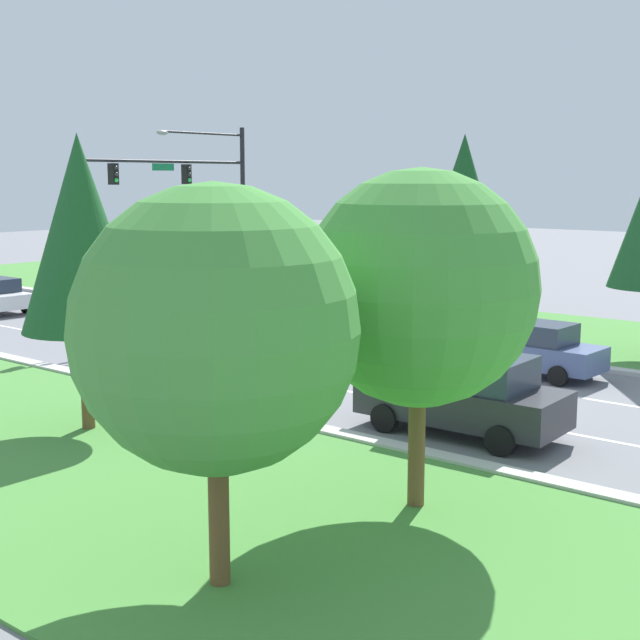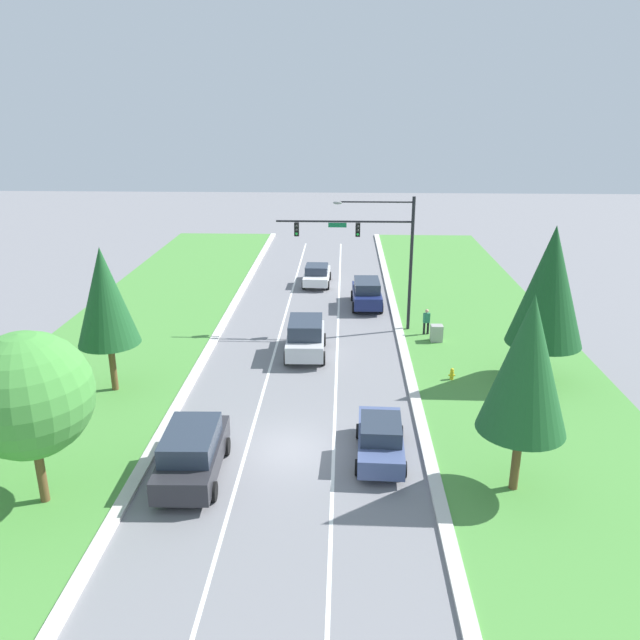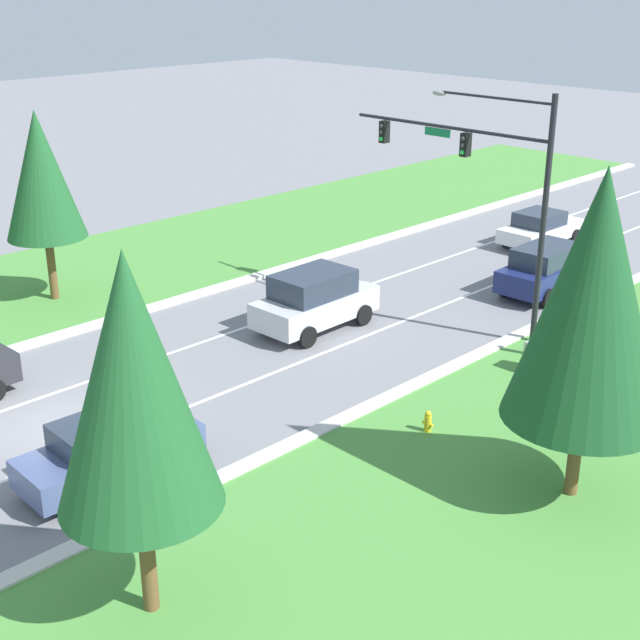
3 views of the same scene
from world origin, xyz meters
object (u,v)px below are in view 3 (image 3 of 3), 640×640
at_px(conifer_near_right_tree, 593,298).
at_px(conifer_mid_left_tree, 41,175).
at_px(conifer_far_right_tree, 133,384).
at_px(silver_suv, 314,300).
at_px(pedestrian, 545,332).
at_px(white_sedan, 541,228).
at_px(navy_suv, 546,268).
at_px(utility_cabinet, 538,358).
at_px(traffic_signal_mast, 487,172).
at_px(slate_blue_sedan, 108,451).
at_px(fire_hydrant, 428,422).

distance_m(conifer_near_right_tree, conifer_mid_left_tree, 21.41).
distance_m(conifer_near_right_tree, conifer_far_right_tree, 10.34).
bearing_deg(silver_suv, pedestrian, 24.33).
distance_m(white_sedan, conifer_far_right_tree, 29.14).
distance_m(navy_suv, utility_cabinet, 7.89).
bearing_deg(pedestrian, conifer_near_right_tree, 108.55).
bearing_deg(conifer_near_right_tree, utility_cabinet, 128.94).
distance_m(traffic_signal_mast, slate_blue_sedan, 15.88).
relative_size(slate_blue_sedan, conifer_near_right_tree, 0.57).
bearing_deg(white_sedan, silver_suv, -88.65).
bearing_deg(silver_suv, traffic_signal_mast, 47.24).
height_order(navy_suv, pedestrian, navy_suv).
xyz_separation_m(conifer_far_right_tree, conifer_mid_left_tree, (-17.63, 7.78, -0.12)).
relative_size(slate_blue_sedan, white_sedan, 1.00).
xyz_separation_m(fire_hydrant, conifer_far_right_tree, (0.72, -9.63, 4.67)).
xyz_separation_m(traffic_signal_mast, slate_blue_sedan, (-0.23, -15.16, -4.72)).
xyz_separation_m(silver_suv, conifer_near_right_tree, (12.14, -3.20, 4.03)).
relative_size(white_sedan, pedestrian, 2.71).
relative_size(slate_blue_sedan, pedestrian, 2.73).
distance_m(traffic_signal_mast, conifer_mid_left_tree, 16.15).
xyz_separation_m(conifer_near_right_tree, conifer_far_right_tree, (-3.69, -9.66, -0.10)).
bearing_deg(conifer_far_right_tree, utility_cabinet, 92.85).
bearing_deg(fire_hydrant, pedestrian, 94.44).
bearing_deg(fire_hydrant, silver_suv, 157.34).
bearing_deg(traffic_signal_mast, fire_hydrant, -63.19).
bearing_deg(silver_suv, white_sedan, 88.74).
height_order(traffic_signal_mast, silver_suv, traffic_signal_mast).
xyz_separation_m(white_sedan, pedestrian, (7.22, -11.25, 0.12)).
height_order(utility_cabinet, fire_hydrant, utility_cabinet).
bearing_deg(conifer_near_right_tree, traffic_signal_mast, 137.40).
relative_size(navy_suv, white_sedan, 1.02).
distance_m(pedestrian, conifer_far_right_tree, 16.87).
bearing_deg(slate_blue_sedan, traffic_signal_mast, 91.09).
height_order(slate_blue_sedan, utility_cabinet, slate_blue_sedan).
bearing_deg(conifer_far_right_tree, conifer_mid_left_tree, 156.20).
relative_size(conifer_near_right_tree, conifer_mid_left_tree, 1.11).
distance_m(silver_suv, white_sedan, 14.71).
bearing_deg(utility_cabinet, pedestrian, 112.49).
bearing_deg(conifer_far_right_tree, conifer_near_right_tree, 69.08).
distance_m(white_sedan, conifer_mid_left_tree, 22.19).
distance_m(silver_suv, utility_cabinet, 8.05).
distance_m(fire_hydrant, conifer_near_right_tree, 6.50).
bearing_deg(navy_suv, utility_cabinet, -61.20).
distance_m(slate_blue_sedan, utility_cabinet, 13.68).
height_order(navy_suv, utility_cabinet, navy_suv).
bearing_deg(utility_cabinet, traffic_signal_mast, 151.24).
xyz_separation_m(white_sedan, conifer_far_right_tree, (8.46, -27.57, 4.20)).
height_order(silver_suv, conifer_far_right_tree, conifer_far_right_tree).
relative_size(traffic_signal_mast, silver_suv, 1.79).
bearing_deg(conifer_mid_left_tree, fire_hydrant, 6.26).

